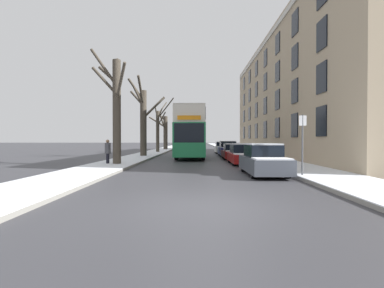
{
  "coord_description": "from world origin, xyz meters",
  "views": [
    {
      "loc": [
        -0.16,
        -7.57,
        1.68
      ],
      "look_at": [
        -0.53,
        14.83,
        1.36
      ],
      "focal_mm": 28.0,
      "sensor_mm": 36.0,
      "label": 1
    }
  ],
  "objects_px": {
    "bare_tree_left_2": "(159,128)",
    "parked_car_3": "(228,149)",
    "pedestrian_left_sidewalk": "(108,151)",
    "street_sign_post": "(302,142)",
    "parked_car_0": "(263,160)",
    "oncoming_van": "(187,143)",
    "parked_car_1": "(243,155)",
    "parked_car_2": "(234,152)",
    "bare_tree_left_3": "(165,131)",
    "bare_tree_left_1": "(143,118)",
    "parked_car_4": "(223,148)",
    "double_decker_bus": "(191,131)",
    "bare_tree_left_0": "(116,106)"
  },
  "relations": [
    {
      "from": "pedestrian_left_sidewalk",
      "to": "street_sign_post",
      "type": "bearing_deg",
      "value": -126.89
    },
    {
      "from": "bare_tree_left_1",
      "to": "parked_car_0",
      "type": "relative_size",
      "value": 1.67
    },
    {
      "from": "parked_car_0",
      "to": "oncoming_van",
      "type": "xyz_separation_m",
      "value": [
        -4.71,
        34.35,
        0.48
      ]
    },
    {
      "from": "oncoming_van",
      "to": "bare_tree_left_1",
      "type": "bearing_deg",
      "value": -100.1
    },
    {
      "from": "bare_tree_left_3",
      "to": "double_decker_bus",
      "type": "bearing_deg",
      "value": -77.23
    },
    {
      "from": "street_sign_post",
      "to": "bare_tree_left_1",
      "type": "bearing_deg",
      "value": 122.04
    },
    {
      "from": "parked_car_1",
      "to": "bare_tree_left_2",
      "type": "bearing_deg",
      "value": 115.02
    },
    {
      "from": "parked_car_0",
      "to": "oncoming_van",
      "type": "relative_size",
      "value": 0.91
    },
    {
      "from": "street_sign_post",
      "to": "parked_car_3",
      "type": "bearing_deg",
      "value": 94.42
    },
    {
      "from": "bare_tree_left_3",
      "to": "oncoming_van",
      "type": "distance_m",
      "value": 4.2
    },
    {
      "from": "bare_tree_left_3",
      "to": "parked_car_4",
      "type": "relative_size",
      "value": 1.61
    },
    {
      "from": "bare_tree_left_0",
      "to": "parked_car_2",
      "type": "bearing_deg",
      "value": 39.09
    },
    {
      "from": "parked_car_4",
      "to": "oncoming_van",
      "type": "xyz_separation_m",
      "value": [
        -4.71,
        11.85,
        0.5
      ]
    },
    {
      "from": "bare_tree_left_2",
      "to": "bare_tree_left_3",
      "type": "distance_m",
      "value": 10.12
    },
    {
      "from": "parked_car_2",
      "to": "pedestrian_left_sidewalk",
      "type": "bearing_deg",
      "value": -143.34
    },
    {
      "from": "parked_car_1",
      "to": "parked_car_2",
      "type": "height_order",
      "value": "parked_car_1"
    },
    {
      "from": "parked_car_2",
      "to": "parked_car_1",
      "type": "bearing_deg",
      "value": -90.0
    },
    {
      "from": "bare_tree_left_2",
      "to": "parked_car_4",
      "type": "distance_m",
      "value": 8.49
    },
    {
      "from": "bare_tree_left_1",
      "to": "parked_car_3",
      "type": "bearing_deg",
      "value": 15.57
    },
    {
      "from": "bare_tree_left_2",
      "to": "parked_car_0",
      "type": "relative_size",
      "value": 1.53
    },
    {
      "from": "bare_tree_left_0",
      "to": "bare_tree_left_3",
      "type": "bearing_deg",
      "value": 90.02
    },
    {
      "from": "bare_tree_left_1",
      "to": "pedestrian_left_sidewalk",
      "type": "distance_m",
      "value": 9.74
    },
    {
      "from": "double_decker_bus",
      "to": "pedestrian_left_sidewalk",
      "type": "height_order",
      "value": "double_decker_bus"
    },
    {
      "from": "bare_tree_left_2",
      "to": "parked_car_3",
      "type": "height_order",
      "value": "bare_tree_left_2"
    },
    {
      "from": "bare_tree_left_1",
      "to": "parked_car_1",
      "type": "distance_m",
      "value": 11.85
    },
    {
      "from": "parked_car_0",
      "to": "street_sign_post",
      "type": "bearing_deg",
      "value": -45.03
    },
    {
      "from": "parked_car_1",
      "to": "parked_car_2",
      "type": "bearing_deg",
      "value": 90.0
    },
    {
      "from": "bare_tree_left_0",
      "to": "bare_tree_left_1",
      "type": "bearing_deg",
      "value": 89.73
    },
    {
      "from": "parked_car_2",
      "to": "parked_car_4",
      "type": "xyz_separation_m",
      "value": [
        0.0,
        11.05,
        0.04
      ]
    },
    {
      "from": "parked_car_0",
      "to": "bare_tree_left_3",
      "type": "bearing_deg",
      "value": 104.0
    },
    {
      "from": "parked_car_3",
      "to": "bare_tree_left_2",
      "type": "bearing_deg",
      "value": 138.8
    },
    {
      "from": "bare_tree_left_0",
      "to": "bare_tree_left_2",
      "type": "height_order",
      "value": "bare_tree_left_0"
    },
    {
      "from": "double_decker_bus",
      "to": "parked_car_0",
      "type": "height_order",
      "value": "double_decker_bus"
    },
    {
      "from": "bare_tree_left_1",
      "to": "parked_car_4",
      "type": "distance_m",
      "value": 12.2
    },
    {
      "from": "parked_car_0",
      "to": "oncoming_van",
      "type": "distance_m",
      "value": 34.68
    },
    {
      "from": "parked_car_0",
      "to": "parked_car_2",
      "type": "bearing_deg",
      "value": 90.0
    },
    {
      "from": "parked_car_2",
      "to": "parked_car_3",
      "type": "xyz_separation_m",
      "value": [
        0.0,
        4.99,
        0.08
      ]
    },
    {
      "from": "parked_car_4",
      "to": "oncoming_van",
      "type": "distance_m",
      "value": 12.77
    },
    {
      "from": "double_decker_bus",
      "to": "oncoming_van",
      "type": "xyz_separation_m",
      "value": [
        -0.94,
        21.09,
        -1.35
      ]
    },
    {
      "from": "parked_car_4",
      "to": "street_sign_post",
      "type": "bearing_deg",
      "value": -86.7
    },
    {
      "from": "bare_tree_left_2",
      "to": "parked_car_1",
      "type": "distance_m",
      "value": 19.17
    },
    {
      "from": "oncoming_van",
      "to": "parked_car_1",
      "type": "bearing_deg",
      "value": -80.48
    },
    {
      "from": "bare_tree_left_2",
      "to": "pedestrian_left_sidewalk",
      "type": "relative_size",
      "value": 4.06
    },
    {
      "from": "parked_car_0",
      "to": "parked_car_3",
      "type": "xyz_separation_m",
      "value": [
        0.0,
        16.43,
        0.02
      ]
    },
    {
      "from": "bare_tree_left_3",
      "to": "bare_tree_left_1",
      "type": "bearing_deg",
      "value": -89.84
    },
    {
      "from": "double_decker_bus",
      "to": "oncoming_van",
      "type": "distance_m",
      "value": 21.15
    },
    {
      "from": "parked_car_1",
      "to": "parked_car_4",
      "type": "bearing_deg",
      "value": 90.0
    },
    {
      "from": "bare_tree_left_0",
      "to": "double_decker_bus",
      "type": "relative_size",
      "value": 0.73
    },
    {
      "from": "double_decker_bus",
      "to": "parked_car_0",
      "type": "distance_m",
      "value": 13.91
    },
    {
      "from": "bare_tree_left_3",
      "to": "oncoming_van",
      "type": "xyz_separation_m",
      "value": [
        3.66,
        0.77,
        -1.91
      ]
    }
  ]
}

